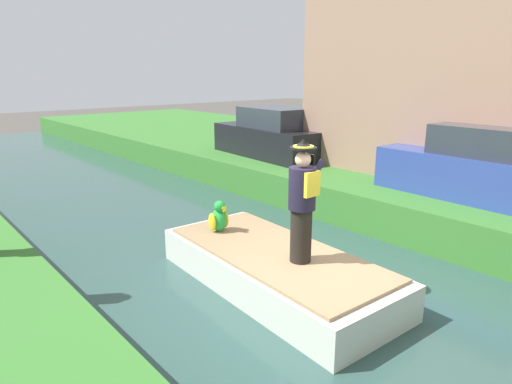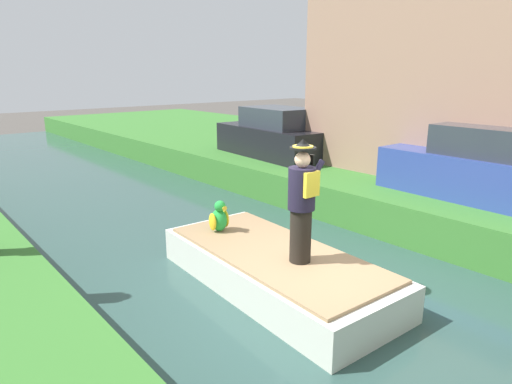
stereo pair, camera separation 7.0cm
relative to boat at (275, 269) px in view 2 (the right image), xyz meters
The scene contains 7 objects.
ground_plane 0.92m from the boat, 90.00° to the right, with size 80.00×80.00×0.00m, color #4C4742.
canal_water 0.89m from the boat, 90.00° to the right, with size 6.04×48.00×0.10m, color #2D4C47.
boat is the anchor object (origin of this frame).
person_pirate 1.34m from the boat, 88.30° to the right, with size 0.61×0.42×1.85m.
parrot_plush 1.45m from the boat, 95.97° to the left, with size 0.36×0.35×0.57m.
parked_car_blue 5.12m from the boat, 12.50° to the right, with size 1.82×4.05×1.50m.
parked_car_dark 7.30m from the boat, 47.53° to the left, with size 2.00×4.12×1.50m.
Camera 2 is at (-4.51, -3.99, 3.47)m, focal length 31.20 mm.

